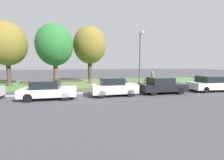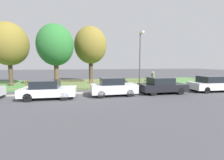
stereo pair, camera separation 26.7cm
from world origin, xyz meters
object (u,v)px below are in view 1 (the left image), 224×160
parked_car_white_van (211,84)px  tree_mid_park (90,45)px  parked_car_black_saloon (49,90)px  pedestrian_near_fence (152,79)px  parked_car_navy_estate (114,87)px  parked_car_red_compact (162,85)px  tree_behind_motorcycle (55,45)px  covered_motorcycle (119,84)px  tree_nearest_kerb (7,44)px  street_lamp (140,54)px

parked_car_white_van → tree_mid_park: size_ratio=0.58×
parked_car_black_saloon → pedestrian_near_fence: 10.32m
parked_car_navy_estate → tree_mid_park: bearing=97.6°
parked_car_navy_estate → parked_car_white_van: 9.78m
parked_car_red_compact → tree_behind_motorcycle: (-9.95, 5.89, 4.01)m
parked_car_white_van → tree_behind_motorcycle: 16.85m
parked_car_navy_estate → covered_motorcycle: parked_car_navy_estate is taller
parked_car_navy_estate → parked_car_white_van: (9.78, 0.14, -0.02)m
parked_car_red_compact → tree_behind_motorcycle: tree_behind_motorcycle is taller
covered_motorcycle → pedestrian_near_fence: pedestrian_near_fence is taller
parked_car_red_compact → tree_nearest_kerb: size_ratio=0.54×
parked_car_white_van → street_lamp: size_ratio=0.79×
parked_car_black_saloon → parked_car_red_compact: size_ratio=0.99×
parked_car_navy_estate → tree_behind_motorcycle: tree_behind_motorcycle is taller
parked_car_white_van → street_lamp: bearing=168.6°
tree_nearest_kerb → street_lamp: 15.37m
parked_car_navy_estate → tree_nearest_kerb: tree_nearest_kerb is taller
covered_motorcycle → pedestrian_near_fence: 3.86m
parked_car_red_compact → street_lamp: 3.57m
parked_car_navy_estate → tree_mid_park: size_ratio=0.50×
parked_car_black_saloon → tree_behind_motorcycle: (-0.40, 6.16, 4.02)m
parked_car_black_saloon → pedestrian_near_fence: pedestrian_near_fence is taller
tree_behind_motorcycle → tree_mid_park: bearing=32.4°
tree_nearest_kerb → tree_mid_park: bearing=4.6°
parked_car_white_van → tree_nearest_kerb: (-20.81, 7.72, 4.23)m
tree_nearest_kerb → pedestrian_near_fence: bearing=-18.0°
parked_car_white_van → tree_mid_park: tree_mid_park is taller
parked_car_red_compact → covered_motorcycle: parked_car_red_compact is taller
parked_car_red_compact → street_lamp: bearing=132.4°
tree_nearest_kerb → pedestrian_near_fence: tree_nearest_kerb is taller
parked_car_navy_estate → parked_car_red_compact: bearing=0.4°
tree_nearest_kerb → tree_behind_motorcycle: tree_nearest_kerb is taller
covered_motorcycle → street_lamp: (1.97, -0.38, 2.87)m
parked_car_white_van → tree_nearest_kerb: tree_nearest_kerb is taller
tree_mid_park → pedestrian_near_fence: tree_mid_park is taller
tree_nearest_kerb → tree_mid_park: 9.65m
tree_mid_park → pedestrian_near_fence: bearing=-43.5°
parked_car_navy_estate → covered_motorcycle: 2.39m
parked_car_red_compact → street_lamp: street_lamp is taller
parked_car_navy_estate → street_lamp: street_lamp is taller
pedestrian_near_fence → street_lamp: 3.25m
parked_car_black_saloon → covered_motorcycle: size_ratio=1.93×
pedestrian_near_fence → parked_car_white_van: bearing=164.6°
pedestrian_near_fence → parked_car_navy_estate: bearing=41.2°
parked_car_white_van → pedestrian_near_fence: size_ratio=2.42×
parked_car_black_saloon → tree_behind_motorcycle: 7.37m
parked_car_black_saloon → street_lamp: (8.09, 1.88, 2.85)m
parked_car_black_saloon → tree_mid_park: size_ratio=0.53×
parked_car_navy_estate → tree_nearest_kerb: (-11.04, 7.86, 4.21)m
street_lamp → tree_mid_park: bearing=122.8°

